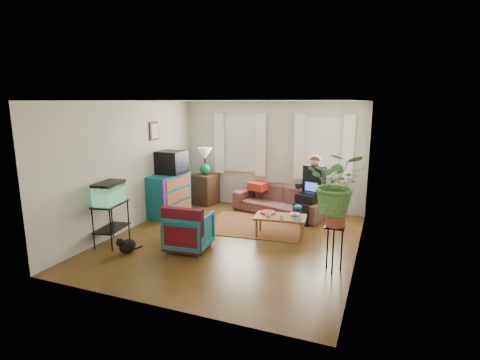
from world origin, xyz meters
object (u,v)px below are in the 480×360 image
at_px(sofa, 280,196).
at_px(coffee_table, 280,226).
at_px(side_table, 206,189).
at_px(armchair, 189,229).
at_px(aquarium_stand, 111,224).
at_px(dresser, 169,195).
at_px(plant_stand, 334,249).

distance_m(sofa, coffee_table, 1.55).
relative_size(side_table, armchair, 1.04).
height_order(aquarium_stand, coffee_table, aquarium_stand).
height_order(aquarium_stand, armchair, aquarium_stand).
height_order(side_table, coffee_table, side_table).
relative_size(dresser, armchair, 1.47).
distance_m(dresser, coffee_table, 2.81).
xyz_separation_m(armchair, coffee_table, (1.33, 1.22, -0.16)).
relative_size(sofa, plant_stand, 2.97).
height_order(sofa, armchair, sofa).
bearing_deg(sofa, aquarium_stand, -111.84).
bearing_deg(dresser, plant_stand, -20.04).
relative_size(side_table, aquarium_stand, 0.99).
distance_m(side_table, plant_stand, 4.57).
bearing_deg(side_table, armchair, -68.79).
xyz_separation_m(side_table, armchair, (1.09, -2.82, -0.02)).
distance_m(side_table, coffee_table, 2.91).
xyz_separation_m(side_table, aquarium_stand, (-0.35, -3.14, 0.00)).
bearing_deg(aquarium_stand, side_table, 74.60).
bearing_deg(sofa, dresser, -139.18).
height_order(armchair, plant_stand, plant_stand).
bearing_deg(coffee_table, sofa, 97.55).
relative_size(dresser, coffee_table, 1.10).
relative_size(side_table, plant_stand, 1.03).
xyz_separation_m(aquarium_stand, plant_stand, (3.96, 0.33, -0.02)).
bearing_deg(plant_stand, armchair, -179.76).
bearing_deg(plant_stand, dresser, 157.83).
height_order(side_table, dresser, dresser).
relative_size(aquarium_stand, armchair, 1.06).
xyz_separation_m(dresser, armchair, (1.43, -1.62, -0.12)).
height_order(dresser, plant_stand, dresser).
bearing_deg(coffee_table, plant_stand, -53.46).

